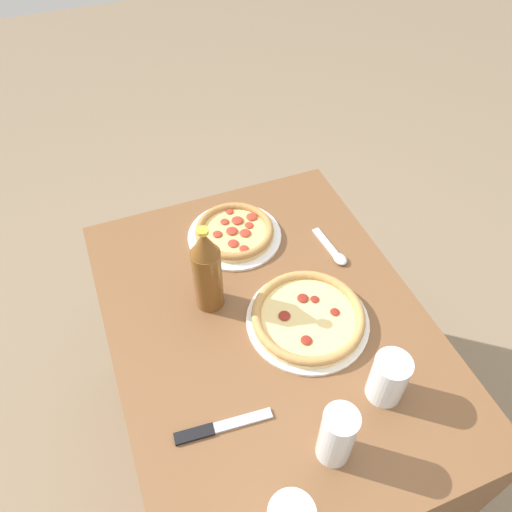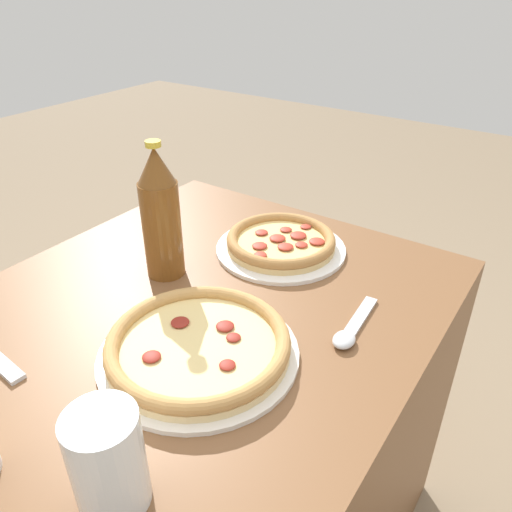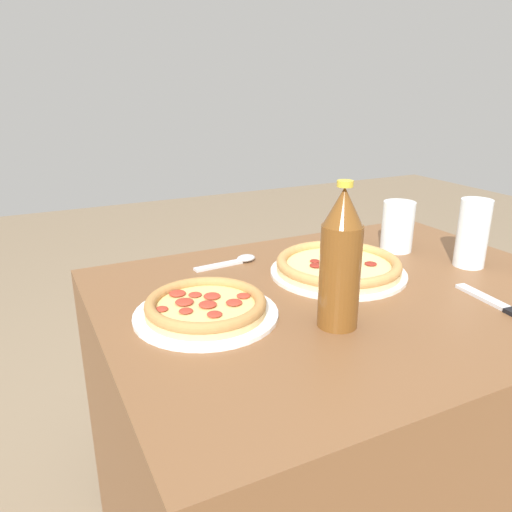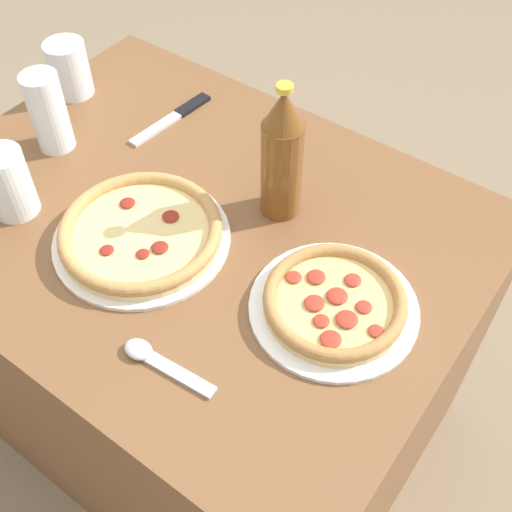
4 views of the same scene
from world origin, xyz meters
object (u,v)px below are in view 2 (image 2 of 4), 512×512
at_px(pizza_salami, 198,346).
at_px(beer_bottle, 161,215).
at_px(glass_mango_juice, 109,465).
at_px(spoon, 350,331).
at_px(pizza_margherita, 281,243).

bearing_deg(pizza_salami, beer_bottle, 54.51).
xyz_separation_m(glass_mango_juice, spoon, (0.40, -0.09, -0.05)).
height_order(pizza_margherita, glass_mango_juice, glass_mango_juice).
xyz_separation_m(pizza_margherita, glass_mango_juice, (-0.56, -0.14, 0.04)).
height_order(pizza_salami, spoon, pizza_salami).
height_order(beer_bottle, spoon, beer_bottle).
height_order(pizza_margherita, beer_bottle, beer_bottle).
distance_m(pizza_salami, glass_mango_juice, 0.24).
xyz_separation_m(glass_mango_juice, beer_bottle, (0.37, 0.27, 0.07)).
xyz_separation_m(pizza_margherita, beer_bottle, (-0.19, 0.13, 0.10)).
xyz_separation_m(beer_bottle, spoon, (0.03, -0.36, -0.11)).
xyz_separation_m(pizza_margherita, spoon, (-0.16, -0.23, -0.01)).
distance_m(pizza_margherita, beer_bottle, 0.26).
relative_size(pizza_salami, beer_bottle, 1.17).
height_order(pizza_salami, beer_bottle, beer_bottle).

